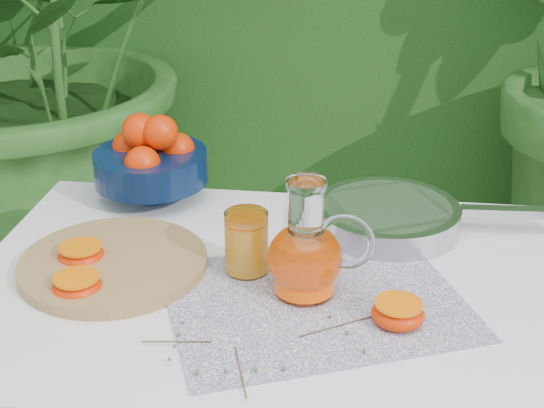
# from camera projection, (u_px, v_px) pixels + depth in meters

# --- Properties ---
(potted_plant_left) EXTENTS (2.46, 2.46, 1.74)m
(potted_plant_left) POSITION_uv_depth(u_px,v_px,m) (25.00, 32.00, 2.37)
(potted_plant_left) COLOR #26501B
(potted_plant_left) RESTS_ON ground
(white_table) EXTENTS (1.00, 0.70, 0.75)m
(white_table) POSITION_uv_depth(u_px,v_px,m) (270.00, 322.00, 1.28)
(white_table) COLOR white
(white_table) RESTS_ON ground
(placemat) EXTENTS (0.55, 0.50, 0.00)m
(placemat) POSITION_uv_depth(u_px,v_px,m) (315.00, 300.00, 1.19)
(placemat) COLOR #0C0F46
(placemat) RESTS_ON white_table
(cutting_board) EXTENTS (0.34, 0.34, 0.02)m
(cutting_board) POSITION_uv_depth(u_px,v_px,m) (114.00, 264.00, 1.27)
(cutting_board) COLOR #A08048
(cutting_board) RESTS_ON white_table
(fruit_bowl) EXTENTS (0.23, 0.23, 0.18)m
(fruit_bowl) POSITION_uv_depth(u_px,v_px,m) (151.00, 159.00, 1.51)
(fruit_bowl) COLOR black
(fruit_bowl) RESTS_ON white_table
(juice_pitcher) EXTENTS (0.17, 0.13, 0.19)m
(juice_pitcher) POSITION_uv_depth(u_px,v_px,m) (306.00, 255.00, 1.17)
(juice_pitcher) COLOR white
(juice_pitcher) RESTS_ON white_table
(juice_tumbler) EXTENTS (0.09, 0.09, 0.11)m
(juice_tumbler) POSITION_uv_depth(u_px,v_px,m) (247.00, 244.00, 1.24)
(juice_tumbler) COLOR white
(juice_tumbler) RESTS_ON white_table
(saute_pan) EXTENTS (0.48, 0.28, 0.05)m
(saute_pan) POSITION_uv_depth(u_px,v_px,m) (389.00, 216.00, 1.40)
(saute_pan) COLOR #A9A9AD
(saute_pan) RESTS_ON white_table
(orange_halves) EXTENTS (0.61, 0.19, 0.04)m
(orange_halves) POSITION_uv_depth(u_px,v_px,m) (179.00, 284.00, 1.20)
(orange_halves) COLOR #FF2C02
(orange_halves) RESTS_ON white_table
(thyme_sprigs) EXTENTS (0.33, 0.24, 0.01)m
(thyme_sprigs) POSITION_uv_depth(u_px,v_px,m) (257.00, 344.00, 1.07)
(thyme_sprigs) COLOR #513B25
(thyme_sprigs) RESTS_ON white_table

